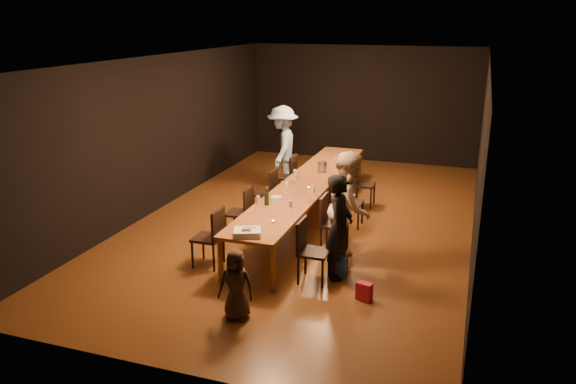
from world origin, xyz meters
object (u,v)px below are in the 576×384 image
(chair_right_3, at_px, (364,184))
(ice_bucket, at_px, (322,166))
(chair_left_1, at_px, (239,212))
(chair_left_2, at_px, (264,193))
(birthday_cake, at_px, (247,232))
(plate_stack, at_px, (276,199))
(chair_right_2, at_px, (351,202))
(child, at_px, (236,285))
(chair_right_1, at_px, (335,224))
(chair_right_0, at_px, (314,251))
(table, at_px, (307,185))
(woman_birthday, at_px, (339,227))
(woman_tan, at_px, (349,207))
(man_blue, at_px, (283,147))
(chair_left_0, at_px, (208,237))
(chair_left_3, at_px, (285,176))
(champagne_bottle, at_px, (267,196))

(chair_right_3, height_order, ice_bucket, ice_bucket)
(chair_left_1, height_order, chair_left_2, same)
(birthday_cake, relative_size, plate_stack, 2.57)
(chair_right_2, distance_m, child, 3.78)
(chair_right_1, bearing_deg, chair_right_3, 180.00)
(chair_right_0, bearing_deg, chair_right_3, 180.00)
(chair_right_1, relative_size, chair_left_1, 1.00)
(table, relative_size, chair_right_1, 6.45)
(birthday_cake, height_order, ice_bucket, ice_bucket)
(woman_birthday, distance_m, woman_tan, 0.61)
(chair_left_1, bearing_deg, ice_bucket, -23.78)
(chair_right_0, xyz_separation_m, man_blue, (-2.00, 4.32, 0.46))
(woman_birthday, height_order, plate_stack, woman_birthday)
(chair_left_0, relative_size, plate_stack, 5.16)
(woman_birthday, height_order, child, woman_birthday)
(birthday_cake, bearing_deg, chair_right_2, 50.91)
(ice_bucket, bearing_deg, chair_right_0, -76.35)
(ice_bucket, bearing_deg, chair_left_3, 159.56)
(chair_left_0, height_order, plate_stack, chair_left_0)
(plate_stack, bearing_deg, chair_left_3, 106.13)
(chair_right_3, bearing_deg, chair_right_2, -0.00)
(chair_left_2, height_order, woman_tan, woman_tan)
(chair_right_0, bearing_deg, chair_right_2, 180.00)
(woman_birthday, bearing_deg, chair_right_1, 16.25)
(chair_right_2, xyz_separation_m, plate_stack, (-0.99, -1.27, 0.34))
(chair_right_3, height_order, birthday_cake, chair_right_3)
(table, bearing_deg, chair_right_0, -70.50)
(champagne_bottle, relative_size, ice_bucket, 1.62)
(chair_right_0, height_order, child, child)
(woman_birthday, bearing_deg, chair_right_3, 3.53)
(chair_left_0, bearing_deg, table, -19.50)
(table, relative_size, champagne_bottle, 18.61)
(chair_left_1, distance_m, child, 2.74)
(ice_bucket, bearing_deg, chair_right_1, -68.99)
(chair_left_3, bearing_deg, ice_bucket, -110.44)
(plate_stack, xyz_separation_m, champagne_bottle, (-0.10, -0.19, 0.11))
(chair_left_1, distance_m, chair_left_2, 1.20)
(chair_right_3, bearing_deg, birthday_cake, -12.33)
(chair_right_2, height_order, chair_left_0, same)
(chair_left_3, distance_m, man_blue, 0.90)
(woman_birthday, distance_m, birthday_cake, 1.34)
(table, height_order, chair_right_1, chair_right_1)
(chair_right_3, relative_size, chair_left_2, 1.00)
(chair_right_3, relative_size, chair_left_0, 1.00)
(chair_left_3, bearing_deg, chair_right_1, -144.69)
(chair_left_2, bearing_deg, chair_right_2, -90.00)
(chair_right_3, xyz_separation_m, birthday_cake, (-0.87, -3.99, 0.33))
(chair_right_2, xyz_separation_m, birthday_cake, (-0.87, -2.79, 0.33))
(chair_right_2, height_order, chair_left_1, same)
(chair_right_2, relative_size, champagne_bottle, 2.88)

